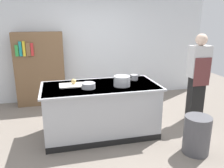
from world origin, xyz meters
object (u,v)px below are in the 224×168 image
person_chef (198,76)px  bookshelf (40,69)px  mixing_bowl (88,86)px  sauce_pan (134,77)px  trash_bin (197,135)px  stock_pot (122,81)px  onion (74,81)px

person_chef → bookshelf: (-3.03, 1.67, -0.06)m
mixing_bowl → person_chef: person_chef is taller
mixing_bowl → bookshelf: 2.11m
sauce_pan → mixing_bowl: bearing=-160.3°
trash_bin → stock_pot: bearing=139.1°
onion → bookshelf: bookshelf is taller
onion → stock_pot: (0.78, -0.25, 0.02)m
person_chef → trash_bin: bearing=134.4°
sauce_pan → trash_bin: bearing=-61.2°
person_chef → sauce_pan: bearing=72.9°
onion → mixing_bowl: bearing=-49.5°
mixing_bowl → trash_bin: (1.51, -0.82, -0.65)m
trash_bin → bookshelf: (-2.37, 2.74, 0.56)m
stock_pot → person_chef: 1.63m
mixing_bowl → stock_pot: bearing=0.2°
sauce_pan → trash_bin: sauce_pan is taller
sauce_pan → mixing_bowl: size_ratio=0.92×
onion → person_chef: (2.38, -0.01, -0.05)m
mixing_bowl → person_chef: (2.17, 0.25, -0.03)m
stock_pot → sauce_pan: size_ratio=1.65×
onion → stock_pot: 0.82m
onion → mixing_bowl: onion is taller
stock_pot → bookshelf: 2.39m
mixing_bowl → person_chef: 2.18m
mixing_bowl → trash_bin: bearing=-28.4°
sauce_pan → bookshelf: 2.37m
onion → mixing_bowl: 0.33m
stock_pot → mixing_bowl: stock_pot is taller
onion → person_chef: size_ratio=0.05×
sauce_pan → bookshelf: size_ratio=0.12×
onion → sauce_pan: size_ratio=0.43×
onion → trash_bin: (1.73, -1.07, -0.67)m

